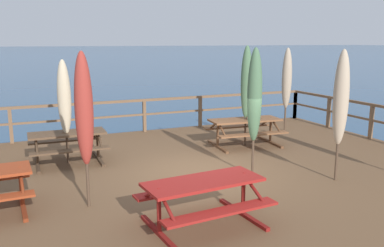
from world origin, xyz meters
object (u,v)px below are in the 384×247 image
(patio_umbrella_short_back, at_px, (246,83))
(patio_umbrella_tall_front, at_px, (341,98))
(picnic_table_back_left, at_px, (245,126))
(patio_umbrella_tall_mid_left, at_px, (84,110))
(picnic_table_front_left, at_px, (203,193))
(patio_umbrella_tall_mid_right, at_px, (64,98))
(patio_umbrella_short_front, at_px, (255,96))
(patio_umbrella_tall_back_right, at_px, (287,79))
(picnic_table_front_right, at_px, (68,141))

(patio_umbrella_short_back, distance_m, patio_umbrella_tall_front, 3.40)
(patio_umbrella_tall_front, bearing_deg, picnic_table_back_left, 94.20)
(patio_umbrella_tall_mid_left, distance_m, patio_umbrella_short_back, 5.61)
(patio_umbrella_short_back, bearing_deg, picnic_table_front_left, -127.86)
(patio_umbrella_short_back, bearing_deg, patio_umbrella_tall_mid_right, 176.84)
(picnic_table_back_left, bearing_deg, patio_umbrella_tall_mid_right, 177.17)
(picnic_table_front_left, relative_size, picnic_table_back_left, 0.94)
(patio_umbrella_short_front, relative_size, patio_umbrella_tall_front, 1.01)
(picnic_table_front_left, relative_size, patio_umbrella_tall_mid_left, 0.72)
(patio_umbrella_tall_mid_right, bearing_deg, patio_umbrella_tall_back_right, 7.11)
(patio_umbrella_tall_mid_left, bearing_deg, picnic_table_front_right, 89.67)
(picnic_table_front_right, xyz_separation_m, patio_umbrella_tall_mid_left, (-0.02, -2.99, 1.22))
(picnic_table_front_left, relative_size, patio_umbrella_tall_front, 0.72)
(picnic_table_front_right, xyz_separation_m, patio_umbrella_tall_mid_right, (-0.02, 0.01, 1.06))
(patio_umbrella_tall_back_right, bearing_deg, patio_umbrella_tall_mid_left, -151.35)
(patio_umbrella_short_back, bearing_deg, patio_umbrella_tall_mid_left, -150.86)
(patio_umbrella_tall_mid_right, height_order, patio_umbrella_tall_back_right, patio_umbrella_tall_back_right)
(patio_umbrella_tall_mid_right, distance_m, patio_umbrella_short_back, 4.91)
(patio_umbrella_tall_mid_left, bearing_deg, patio_umbrella_tall_back_right, 28.65)
(picnic_table_front_left, height_order, patio_umbrella_tall_mid_right, patio_umbrella_tall_mid_right)
(patio_umbrella_tall_mid_right, xyz_separation_m, patio_umbrella_short_back, (4.90, -0.27, 0.20))
(picnic_table_front_left, bearing_deg, patio_umbrella_tall_back_right, 44.42)
(patio_umbrella_tall_back_right, relative_size, patio_umbrella_tall_front, 0.98)
(patio_umbrella_tall_mid_left, height_order, patio_umbrella_tall_front, patio_umbrella_tall_front)
(patio_umbrella_tall_mid_left, relative_size, patio_umbrella_short_front, 0.99)
(picnic_table_front_right, distance_m, patio_umbrella_tall_mid_left, 3.23)
(patio_umbrella_short_back, relative_size, patio_umbrella_tall_back_right, 1.03)
(patio_umbrella_short_back, bearing_deg, patio_umbrella_tall_front, -85.77)
(picnic_table_front_right, height_order, patio_umbrella_tall_back_right, patio_umbrella_tall_back_right)
(patio_umbrella_tall_mid_left, height_order, patio_umbrella_short_front, patio_umbrella_short_front)
(patio_umbrella_tall_mid_right, relative_size, patio_umbrella_tall_mid_left, 0.91)
(patio_umbrella_tall_mid_right, height_order, patio_umbrella_tall_front, patio_umbrella_tall_front)
(picnic_table_front_left, bearing_deg, picnic_table_front_right, 109.10)
(patio_umbrella_tall_mid_right, distance_m, patio_umbrella_tall_front, 6.32)
(picnic_table_front_left, distance_m, patio_umbrella_tall_back_right, 7.84)
(picnic_table_front_right, relative_size, patio_umbrella_tall_mid_right, 0.72)
(picnic_table_front_left, distance_m, picnic_table_back_left, 5.42)
(patio_umbrella_tall_back_right, bearing_deg, patio_umbrella_tall_mid_right, -172.89)
(patio_umbrella_short_front, distance_m, patio_umbrella_tall_front, 1.78)
(picnic_table_front_right, distance_m, patio_umbrella_short_back, 5.05)
(patio_umbrella_tall_front, bearing_deg, picnic_table_front_left, -166.20)
(picnic_table_back_left, relative_size, patio_umbrella_tall_back_right, 0.78)
(patio_umbrella_short_front, distance_m, patio_umbrella_tall_back_right, 4.98)
(patio_umbrella_tall_mid_left, xyz_separation_m, patio_umbrella_short_front, (3.65, 0.31, 0.02))
(picnic_table_front_right, xyz_separation_m, patio_umbrella_tall_front, (5.13, -3.65, 1.22))
(patio_umbrella_short_back, xyz_separation_m, patio_umbrella_tall_back_right, (2.22, 1.16, -0.06))
(picnic_table_back_left, distance_m, patio_umbrella_tall_back_right, 2.76)
(patio_umbrella_short_front, bearing_deg, picnic_table_back_left, 63.04)
(picnic_table_front_left, height_order, picnic_table_back_left, same)
(patio_umbrella_tall_mid_right, distance_m, patio_umbrella_short_front, 4.54)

